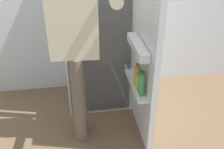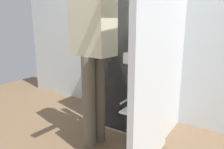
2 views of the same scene
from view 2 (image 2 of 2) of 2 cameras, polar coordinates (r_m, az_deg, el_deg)
The scene contains 4 objects.
ground_plane at distance 2.11m, azimuth 1.27°, elevation -18.94°, with size 5.99×5.99×0.00m, color brown.
kitchen_wall at distance 2.57m, azimuth 12.20°, elevation 15.26°, with size 4.40×0.10×2.45m, color silver.
refrigerator at distance 2.21m, azimuth 8.71°, elevation 6.34°, with size 0.71×1.23×1.73m.
person at distance 1.87m, azimuth -4.99°, elevation 10.33°, with size 0.53×0.73×1.72m.
Camera 2 is at (0.94, -1.51, 1.13)m, focal length 33.89 mm.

